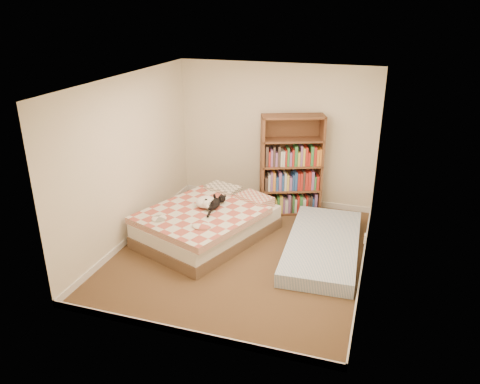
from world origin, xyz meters
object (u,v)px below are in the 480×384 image
(bookshelf, at_px, (291,179))
(black_cat, at_px, (215,203))
(white_dog, at_px, (206,202))
(floor_mattress, at_px, (323,245))
(bed, at_px, (208,222))

(bookshelf, xyz_separation_m, black_cat, (-0.93, -1.26, -0.06))
(bookshelf, height_order, white_dog, bookshelf)
(black_cat, height_order, white_dog, white_dog)
(floor_mattress, height_order, white_dog, white_dog)
(bed, xyz_separation_m, floor_mattress, (1.78, 0.07, -0.15))
(bed, bearing_deg, bookshelf, 73.45)
(bookshelf, relative_size, white_dog, 4.37)
(floor_mattress, distance_m, white_dog, 1.89)
(bookshelf, distance_m, black_cat, 1.56)
(bed, bearing_deg, white_dog, 170.47)
(floor_mattress, bearing_deg, white_dog, 178.65)
(bookshelf, bearing_deg, black_cat, -147.97)
(bed, xyz_separation_m, white_dog, (-0.05, 0.03, 0.32))
(bed, bearing_deg, floor_mattress, 22.96)
(black_cat, relative_size, white_dog, 1.69)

